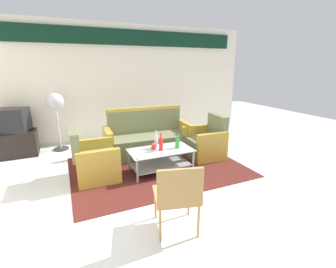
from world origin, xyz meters
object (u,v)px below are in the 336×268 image
(bottle_green, at_px, (177,143))
(pedestal_fan, at_px, (55,105))
(bottle_clear, at_px, (156,141))
(cup, at_px, (154,147))
(armchair_left, at_px, (95,162))
(television, at_px, (11,120))
(couch, at_px, (149,140))
(bottle_red, at_px, (161,144))
(wicker_chair, at_px, (178,193))
(tv_stand, at_px, (16,144))
(coffee_table, at_px, (161,157))
(armchair_right, at_px, (205,143))

(bottle_green, distance_m, pedestal_fan, 2.83)
(bottle_clear, distance_m, bottle_green, 0.38)
(bottle_green, relative_size, cup, 2.49)
(armchair_left, relative_size, television, 1.23)
(pedestal_fan, bearing_deg, couch, -31.47)
(bottle_red, relative_size, wicker_chair, 0.37)
(tv_stand, distance_m, pedestal_fan, 1.13)
(tv_stand, bearing_deg, bottle_green, -35.27)
(cup, bearing_deg, bottle_red, -39.95)
(coffee_table, distance_m, bottle_green, 0.39)
(wicker_chair, bearing_deg, bottle_red, 88.44)
(bottle_clear, bearing_deg, pedestal_fan, 131.09)
(armchair_left, distance_m, armchair_right, 2.22)
(coffee_table, bearing_deg, armchair_left, 169.05)
(tv_stand, relative_size, wicker_chair, 0.95)
(bottle_clear, relative_size, cup, 3.13)
(cup, bearing_deg, armchair_left, 171.41)
(bottle_red, distance_m, television, 3.15)
(bottle_clear, distance_m, television, 3.02)
(bottle_clear, xyz_separation_m, tv_stand, (-2.43, 1.78, -0.27))
(armchair_right, bearing_deg, bottle_red, 108.53)
(coffee_table, distance_m, wicker_chair, 1.64)
(cup, distance_m, television, 3.02)
(armchair_left, relative_size, coffee_table, 0.77)
(cup, bearing_deg, bottle_green, -12.28)
(pedestal_fan, height_order, wicker_chair, pedestal_fan)
(pedestal_fan, bearing_deg, bottle_clear, -48.91)
(armchair_left, bearing_deg, cup, 82.59)
(wicker_chair, bearing_deg, bottle_clear, 90.64)
(couch, relative_size, bottle_clear, 5.84)
(armchair_left, xyz_separation_m, television, (-1.36, 1.72, 0.47))
(bottle_clear, relative_size, television, 0.45)
(armchair_left, distance_m, tv_stand, 2.19)
(coffee_table, height_order, television, television)
(couch, xyz_separation_m, television, (-2.56, 1.01, 0.44))
(armchair_left, bearing_deg, television, -140.52)
(pedestal_fan, bearing_deg, tv_stand, -176.59)
(armchair_left, distance_m, coffee_table, 1.12)
(bottle_green, height_order, bottle_red, bottle_red)
(armchair_left, bearing_deg, pedestal_fan, -162.41)
(bottle_red, bearing_deg, bottle_green, -0.82)
(coffee_table, height_order, wicker_chair, wicker_chair)
(cup, height_order, wicker_chair, wicker_chair)
(armchair_right, bearing_deg, cup, 103.38)
(bottle_clear, bearing_deg, cup, -132.94)
(tv_stand, bearing_deg, bottle_red, -38.51)
(bottle_red, height_order, wicker_chair, wicker_chair)
(bottle_clear, xyz_separation_m, bottle_green, (0.33, -0.18, -0.02))
(bottle_clear, bearing_deg, tv_stand, 143.83)
(bottle_clear, distance_m, tv_stand, 3.03)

